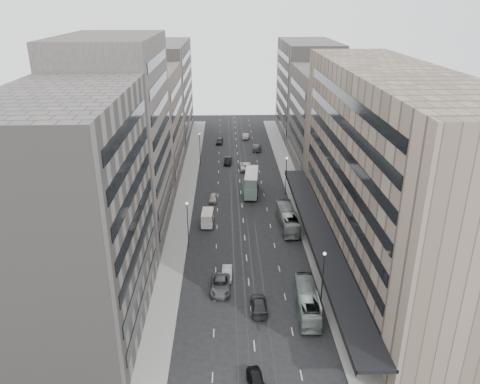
{
  "coord_description": "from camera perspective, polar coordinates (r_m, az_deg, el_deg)",
  "views": [
    {
      "loc": [
        -3.22,
        -58.49,
        39.21
      ],
      "look_at": [
        -0.69,
        19.84,
        6.79
      ],
      "focal_mm": 35.0,
      "sensor_mm": 36.0,
      "label": 1
    }
  ],
  "objects": [
    {
      "name": "sedan_5",
      "position": [
        120.23,
        -1.47,
        3.84
      ],
      "size": [
        2.17,
        5.01,
        1.6
      ],
      "primitive_type": "imported",
      "rotation": [
        0.0,
        0.0,
        -0.1
      ],
      "color": "black",
      "rests_on": "ground"
    },
    {
      "name": "sedan_7",
      "position": [
        131.47,
        2.05,
        5.5
      ],
      "size": [
        2.82,
        6.01,
        1.7
      ],
      "primitive_type": "imported",
      "rotation": [
        0.0,
        0.0,
        3.06
      ],
      "color": "#535355",
      "rests_on": "ground"
    },
    {
      "name": "double_decker",
      "position": [
        100.3,
        1.41,
        1.16
      ],
      "size": [
        3.64,
        9.58,
        5.12
      ],
      "rotation": [
        0.0,
        0.0,
        -0.1
      ],
      "color": "slate",
      "rests_on": "ground"
    },
    {
      "name": "lamp_left_near",
      "position": [
        78.53,
        -6.41,
        -3.34
      ],
      "size": [
        0.44,
        0.44,
        8.32
      ],
      "color": "#262628",
      "rests_on": "ground"
    },
    {
      "name": "panel_van",
      "position": [
        87.17,
        -3.98,
        -3.16
      ],
      "size": [
        2.41,
        4.64,
        2.87
      ],
      "rotation": [
        0.0,
        0.0,
        -0.04
      ],
      "color": "silver",
      "rests_on": "ground"
    },
    {
      "name": "lamp_left_far",
      "position": [
        118.65,
        -4.93,
        5.74
      ],
      "size": [
        0.44,
        0.44,
        8.32
      ],
      "color": "#262628",
      "rests_on": "ground"
    },
    {
      "name": "vw_microbus",
      "position": [
        64.88,
        8.82,
        -13.58
      ],
      "size": [
        2.09,
        4.39,
        2.34
      ],
      "rotation": [
        0.0,
        0.0,
        -0.03
      ],
      "color": "#585C5F",
      "rests_on": "ground"
    },
    {
      "name": "bus_far",
      "position": [
        86.94,
        5.83,
        -3.22
      ],
      "size": [
        3.16,
        12.17,
        3.37
      ],
      "primitive_type": "imported",
      "rotation": [
        0.0,
        0.0,
        3.17
      ],
      "color": "gray",
      "rests_on": "ground"
    },
    {
      "name": "pedestrian",
      "position": [
        62.53,
        13.93,
        -15.77
      ],
      "size": [
        0.89,
        0.77,
        2.05
      ],
      "primitive_type": "imported",
      "rotation": [
        0.0,
        0.0,
        3.59
      ],
      "color": "black",
      "rests_on": "sidewalk_right"
    },
    {
      "name": "sedan_3",
      "position": [
        65.27,
        2.31,
        -13.59
      ],
      "size": [
        2.27,
        5.54,
        1.6
      ],
      "primitive_type": "imported",
      "rotation": [
        0.0,
        0.0,
        3.14
      ],
      "color": "#28272A",
      "rests_on": "ground"
    },
    {
      "name": "sedan_9",
      "position": [
        142.76,
        0.69,
        6.87
      ],
      "size": [
        2.05,
        4.97,
        1.6
      ],
      "primitive_type": "imported",
      "rotation": [
        0.0,
        0.0,
        3.07
      ],
      "color": "#B4A795",
      "rests_on": "ground"
    },
    {
      "name": "sedan_1",
      "position": [
        71.98,
        -1.6,
        -9.87
      ],
      "size": [
        1.64,
        4.34,
        1.42
      ],
      "primitive_type": "imported",
      "rotation": [
        0.0,
        0.0,
        -0.03
      ],
      "color": "beige",
      "rests_on": "ground"
    },
    {
      "name": "building_right_mid",
      "position": [
        116.44,
        10.58,
        8.58
      ],
      "size": [
        15.0,
        28.0,
        24.0
      ],
      "primitive_type": "cube",
      "color": "#433E3A",
      "rests_on": "ground"
    },
    {
      "name": "sedan_2",
      "position": [
        69.13,
        -2.4,
        -11.26
      ],
      "size": [
        2.94,
        6.11,
        1.68
      ],
      "primitive_type": "imported",
      "rotation": [
        0.0,
        0.0,
        -0.03
      ],
      "color": "#505052",
      "rests_on": "ground"
    },
    {
      "name": "building_left_c",
      "position": [
        109.38,
        -11.52,
        7.89
      ],
      "size": [
        15.0,
        28.0,
        25.0
      ],
      "primitive_type": "cube",
      "color": "#6C5F54",
      "rests_on": "ground"
    },
    {
      "name": "ground",
      "position": [
        70.49,
        1.1,
        -11.33
      ],
      "size": [
        220.0,
        220.0,
        0.0
      ],
      "primitive_type": "plane",
      "color": "black",
      "rests_on": "ground"
    },
    {
      "name": "bus_near",
      "position": [
        65.3,
        8.16,
        -13.02
      ],
      "size": [
        3.17,
        11.17,
        3.08
      ],
      "primitive_type": "imported",
      "rotation": [
        0.0,
        0.0,
        3.09
      ],
      "color": "gray",
      "rests_on": "ground"
    },
    {
      "name": "building_left_b",
      "position": [
        82.65,
        -14.64,
        6.15
      ],
      "size": [
        15.0,
        26.0,
        34.0
      ],
      "primitive_type": "cube",
      "color": "#433E3A",
      "rests_on": "ground"
    },
    {
      "name": "building_left_d",
      "position": [
        140.97,
        -9.48,
        11.88
      ],
      "size": [
        15.0,
        38.0,
        28.0
      ],
      "primitive_type": "cube",
      "color": "#67615D",
      "rests_on": "ground"
    },
    {
      "name": "lamp_right_near",
      "position": [
        64.68,
        10.1,
        -9.63
      ],
      "size": [
        0.44,
        0.44,
        8.32
      ],
      "color": "#262628",
      "rests_on": "ground"
    },
    {
      "name": "sedan_8",
      "position": [
        137.65,
        -2.49,
        6.25
      ],
      "size": [
        2.32,
        4.86,
        1.6
      ],
      "primitive_type": "imported",
      "rotation": [
        0.0,
        0.0,
        -0.09
      ],
      "color": "#29292C",
      "rests_on": "ground"
    },
    {
      "name": "sedan_0",
      "position": [
        54.77,
        2.02,
        -22.15
      ],
      "size": [
        2.35,
        4.6,
        1.5
      ],
      "primitive_type": "imported",
      "rotation": [
        0.0,
        0.0,
        0.14
      ],
      "color": "black",
      "rests_on": "ground"
    },
    {
      "name": "sedan_4",
      "position": [
        97.9,
        -3.32,
        -0.73
      ],
      "size": [
        1.8,
        4.17,
        1.4
      ],
      "primitive_type": "imported",
      "rotation": [
        0.0,
        0.0,
        -0.03
      ],
      "color": "#ACA58E",
      "rests_on": "ground"
    },
    {
      "name": "building_left_a",
      "position": [
        58.9,
        -19.78,
        -3.22
      ],
      "size": [
        15.0,
        28.0,
        30.0
      ],
      "primitive_type": "cube",
      "color": "#67615D",
      "rests_on": "ground"
    },
    {
      "name": "sidewalk_left",
      "position": [
        104.03,
        -6.55,
        0.22
      ],
      "size": [
        4.0,
        125.0,
        0.15
      ],
      "primitive_type": "cube",
      "color": "gray",
      "rests_on": "ground"
    },
    {
      "name": "lamp_right_far",
      "position": [
        100.31,
        5.67,
        2.55
      ],
      "size": [
        0.44,
        0.44,
        8.32
      ],
      "color": "#262628",
      "rests_on": "ground"
    },
    {
      "name": "sedan_6",
      "position": [
        116.22,
        0.66,
        3.19
      ],
      "size": [
        2.82,
        5.96,
        1.65
      ],
      "primitive_type": "imported",
      "rotation": [
        0.0,
        0.0,
        3.16
      ],
      "color": "white",
      "rests_on": "ground"
    },
    {
      "name": "sidewalk_right",
      "position": [
        104.77,
        6.64,
        0.38
      ],
      "size": [
        4.0,
        125.0,
        0.15
      ],
      "primitive_type": "cube",
      "color": "gray",
      "rests_on": "ground"
    },
    {
      "name": "building_right_far",
      "position": [
        144.86,
        8.19,
        12.23
      ],
      "size": [
        15.0,
        32.0,
        28.0
      ],
      "primitive_type": "cube",
      "color": "#67615D",
      "rests_on": "ground"
    },
    {
      "name": "department_store",
      "position": [
        74.95,
        17.5,
        2.51
      ],
      "size": [
        19.2,
        60.0,
        30.0
      ],
      "color": "gray",
      "rests_on": "ground"
    }
  ]
}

